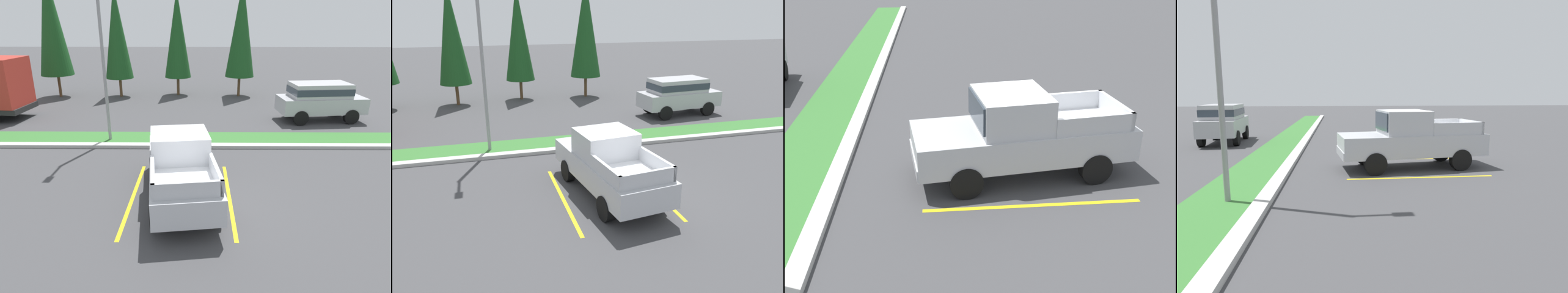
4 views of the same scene
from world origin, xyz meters
The scene contains 11 objects.
ground_plane centered at (0.00, 0.00, 0.00)m, with size 120.00×120.00×0.00m, color #424244.
parking_line_near centered at (-1.90, 0.49, 0.00)m, with size 0.12×4.80×0.01m, color yellow.
parking_line_far centered at (1.20, 0.49, 0.00)m, with size 0.12×4.80×0.01m, color yellow.
curb_strip centered at (0.00, 5.00, 0.07)m, with size 56.00×0.40×0.15m, color #B2B2AD.
grass_median centered at (0.00, 6.10, 0.03)m, with size 56.00×1.80×0.06m, color #387533.
pickup_truck_main centered at (-0.35, 0.54, 1.04)m, with size 2.56×5.43×2.10m.
suv_distant centered at (6.89, 9.37, 1.24)m, with size 4.76×2.30×2.10m.
street_light centered at (-3.93, 5.76, 4.29)m, with size 0.24×1.49×7.47m.
cypress_tree_left_inner centered at (-5.43, 15.43, 4.42)m, with size 1.95×1.95×7.50m.
cypress_tree_center centered at (-1.31, 16.07, 4.30)m, with size 1.90×1.90×7.30m.
cypress_tree_right_inner centered at (3.13, 15.73, 4.66)m, with size 2.06×2.06×7.91m.
Camera 2 is at (-4.30, -10.81, 5.80)m, focal length 36.41 mm.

